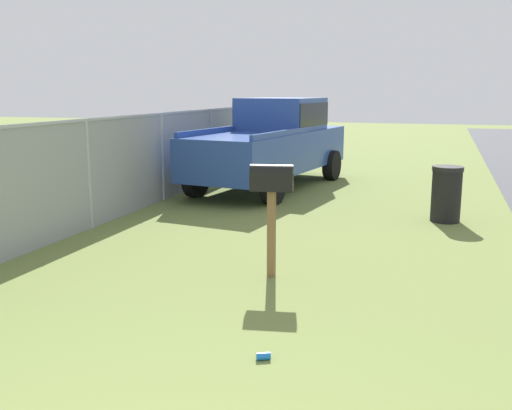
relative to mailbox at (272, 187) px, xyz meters
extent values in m
cube|color=brown|center=(0.00, 0.00, -0.59)|extent=(0.09, 0.09, 1.08)
cube|color=black|center=(0.00, 0.00, 0.06)|extent=(0.29, 0.55, 0.22)
cylinder|color=black|center=(0.00, 0.00, 0.17)|extent=(0.29, 0.55, 0.20)
cube|color=red|center=(0.11, 0.00, 0.13)|extent=(0.02, 0.04, 0.18)
cube|color=#284793|center=(6.39, 1.92, -0.25)|extent=(5.71, 2.62, 0.90)
cube|color=#284793|center=(7.05, 1.82, 0.58)|extent=(2.10, 1.94, 0.76)
cube|color=black|center=(7.05, 1.82, 0.58)|extent=(2.05, 1.97, 0.53)
cube|color=#284793|center=(5.32, 2.93, 0.26)|extent=(2.84, 0.50, 0.12)
cube|color=#284793|center=(5.07, 1.26, 0.26)|extent=(2.84, 0.50, 0.12)
cylinder|color=black|center=(8.33, 2.56, -0.75)|extent=(0.79, 0.37, 0.76)
cylinder|color=black|center=(8.06, 0.75, -0.75)|extent=(0.79, 0.37, 0.76)
cylinder|color=black|center=(4.73, 3.09, -0.75)|extent=(0.79, 0.37, 0.76)
cylinder|color=black|center=(4.46, 1.28, -0.75)|extent=(0.79, 0.37, 0.76)
cylinder|color=black|center=(3.88, -2.05, -0.68)|extent=(0.51, 0.51, 0.90)
cylinder|color=black|center=(3.88, -2.05, -0.19)|extent=(0.53, 0.53, 0.08)
cylinder|color=#9EA3A8|center=(1.52, 3.59, -0.21)|extent=(0.07, 0.07, 1.83)
cylinder|color=#9EA3A8|center=(4.18, 3.59, -0.21)|extent=(0.07, 0.07, 1.83)
cylinder|color=#9EA3A8|center=(6.83, 3.59, -0.21)|extent=(0.07, 0.07, 1.83)
cylinder|color=#9EA3A8|center=(9.48, 3.59, -0.21)|extent=(0.07, 0.07, 1.83)
cylinder|color=#9EA3A8|center=(12.14, 3.59, -0.21)|extent=(0.07, 0.07, 1.83)
cylinder|color=#9EA3A8|center=(14.79, 3.59, -0.21)|extent=(0.07, 0.07, 1.83)
cube|color=#9EA3A8|center=(5.50, 3.59, 0.67)|extent=(18.57, 0.04, 0.04)
cube|color=gray|center=(5.50, 3.59, -0.21)|extent=(18.57, 0.01, 1.83)
cylinder|color=blue|center=(-2.22, -0.58, -1.09)|extent=(0.11, 0.14, 0.07)
camera|label=1|loc=(-6.65, -1.94, 1.15)|focal=40.76mm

